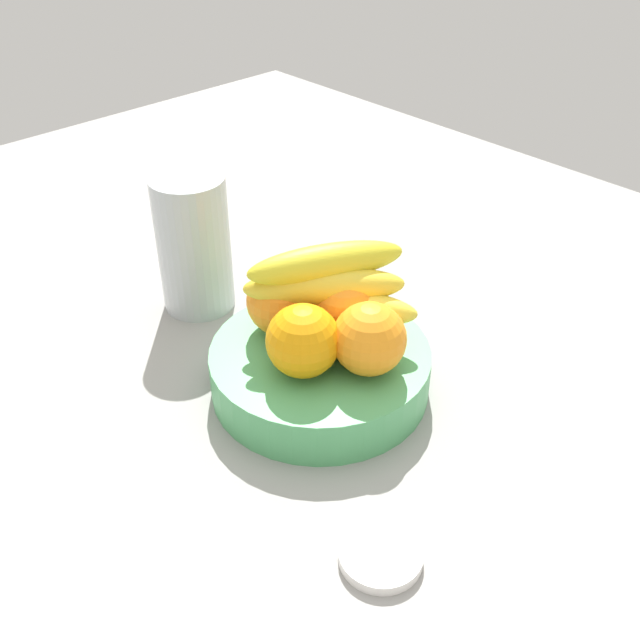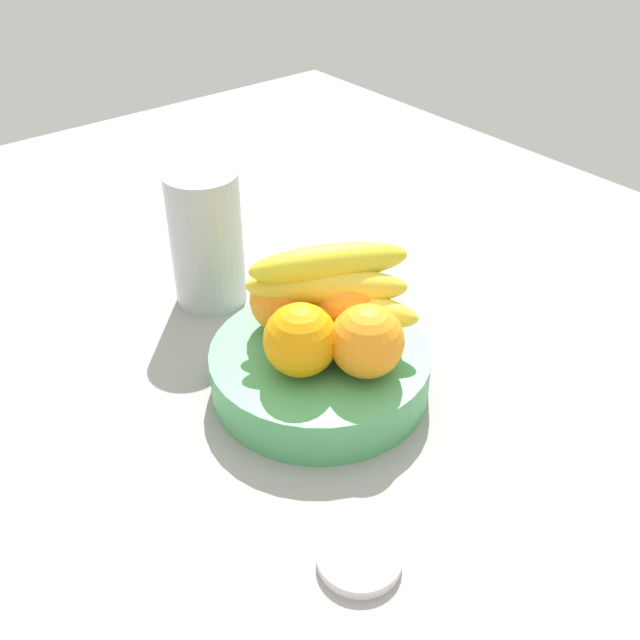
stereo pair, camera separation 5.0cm
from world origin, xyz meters
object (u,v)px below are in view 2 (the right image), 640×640
object	(u,v)px
fruit_bowl	(320,369)
banana_bunch	(330,293)
orange_front_left	(301,340)
thermos_tumbler	(206,239)
orange_front_right	(367,341)
orange_center	(346,306)
orange_back_left	(284,299)
jar_lid	(359,559)

from	to	relation	value
fruit_bowl	banana_bunch	bearing A→B (deg)	123.16
orange_front_left	banana_bunch	distance (cm)	7.08
thermos_tumbler	orange_front_right	bearing A→B (deg)	2.49
fruit_bowl	orange_front_right	world-z (taller)	orange_front_right
fruit_bowl	thermos_tumbler	xyz separation A→B (cm)	(-22.78, 0.30, 6.14)
fruit_bowl	orange_center	size ratio (longest dim) A/B	3.12
orange_front_left	orange_center	world-z (taller)	same
orange_center	banana_bunch	bearing A→B (deg)	-138.74
fruit_bowl	thermos_tumbler	world-z (taller)	thermos_tumbler
fruit_bowl	orange_back_left	distance (cm)	8.54
orange_center	orange_back_left	size ratio (longest dim) A/B	1.00
jar_lid	orange_back_left	bearing A→B (deg)	156.09
orange_center	banana_bunch	size ratio (longest dim) A/B	0.41
fruit_bowl	orange_front_right	distance (cm)	8.61
fruit_bowl	banana_bunch	size ratio (longest dim) A/B	1.28
orange_center	jar_lid	world-z (taller)	orange_center
fruit_bowl	jar_lid	distance (cm)	23.17
orange_center	fruit_bowl	bearing A→B (deg)	-84.06
fruit_bowl	jar_lid	xyz separation A→B (cm)	(19.89, -11.71, -2.05)
thermos_tumbler	jar_lid	size ratio (longest dim) A/B	2.41
orange_front_left	orange_front_right	size ratio (longest dim) A/B	1.00
orange_back_left	banana_bunch	size ratio (longest dim) A/B	0.41
fruit_bowl	orange_front_right	size ratio (longest dim) A/B	3.12
orange_front_left	orange_front_right	xyz separation A→B (cm)	(4.32, 5.03, 0.00)
orange_back_left	orange_front_right	bearing A→B (deg)	9.73
orange_front_left	thermos_tumbler	size ratio (longest dim) A/B	0.44
orange_front_left	orange_front_right	world-z (taller)	same
fruit_bowl	thermos_tumbler	bearing A→B (deg)	179.25
orange_back_left	banana_bunch	world-z (taller)	banana_bunch
fruit_bowl	thermos_tumbler	distance (cm)	23.59
orange_center	thermos_tumbler	size ratio (longest dim) A/B	0.44
jar_lid	orange_front_right	bearing A→B (deg)	137.25
orange_front_left	orange_back_left	size ratio (longest dim) A/B	1.00
orange_front_left	fruit_bowl	bearing A→B (deg)	109.49
fruit_bowl	orange_center	xyz separation A→B (cm)	(-0.41, 3.93, 6.40)
banana_bunch	jar_lid	size ratio (longest dim) A/B	2.55
fruit_bowl	banana_bunch	distance (cm)	8.54
orange_front_right	orange_center	size ratio (longest dim) A/B	1.00
fruit_bowl	orange_center	world-z (taller)	orange_center
orange_front_left	orange_back_left	bearing A→B (deg)	155.74
jar_lid	banana_bunch	bearing A→B (deg)	146.32
orange_center	banana_bunch	distance (cm)	2.36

